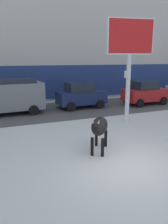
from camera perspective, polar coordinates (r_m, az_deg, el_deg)
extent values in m
plane|color=silver|center=(7.78, 10.74, -13.39)|extent=(120.00, 120.00, 0.00)
cube|color=#514F4C|center=(15.41, -6.84, 0.46)|extent=(60.00, 5.60, 0.01)
cube|color=beige|center=(21.57, -12.25, 21.40)|extent=(44.00, 6.00, 13.00)
cube|color=navy|center=(18.47, -9.83, 7.59)|extent=(43.12, 0.10, 2.80)
ellipsoid|color=black|center=(8.37, 4.09, -3.65)|extent=(1.28, 1.50, 0.64)
cylinder|color=black|center=(8.12, 4.88, -9.26)|extent=(0.12, 0.12, 0.70)
cylinder|color=black|center=(8.18, 2.14, -9.06)|extent=(0.12, 0.12, 0.70)
cylinder|color=black|center=(9.03, 5.71, -6.87)|extent=(0.12, 0.12, 0.70)
cylinder|color=black|center=(9.08, 3.25, -6.71)|extent=(0.12, 0.12, 0.70)
cylinder|color=black|center=(7.61, 3.29, -4.01)|extent=(0.48, 0.54, 0.44)
ellipsoid|color=black|center=(7.37, 3.03, -3.78)|extent=(0.45, 0.50, 0.28)
cone|color=beige|center=(7.35, 3.94, -2.55)|extent=(0.13, 0.11, 0.15)
cone|color=beige|center=(7.38, 2.25, -2.45)|extent=(0.13, 0.11, 0.15)
cylinder|color=black|center=(9.08, 4.68, -3.94)|extent=(0.06, 0.06, 0.60)
ellipsoid|color=beige|center=(8.63, 4.23, -5.21)|extent=(0.36, 0.37, 0.20)
cylinder|color=silver|center=(12.26, 11.40, 5.89)|extent=(0.24, 0.24, 3.80)
cube|color=silver|center=(12.20, 12.04, 18.78)|extent=(2.51, 0.67, 1.82)
cube|color=red|center=(12.18, 12.12, 18.79)|extent=(2.39, 0.61, 1.70)
cube|color=slate|center=(14.87, -19.60, 3.87)|extent=(4.67, 2.07, 1.70)
cube|color=#1E232D|center=(14.77, -18.74, 7.79)|extent=(3.06, 1.78, 0.30)
cylinder|color=black|center=(16.13, -14.36, 1.88)|extent=(0.65, 0.24, 0.64)
cylinder|color=black|center=(14.30, -13.04, 0.46)|extent=(0.65, 0.24, 0.64)
cube|color=#19234C|center=(16.03, -0.73, 3.88)|extent=(3.56, 1.83, 0.90)
cube|color=#1E232D|center=(15.86, -1.24, 6.58)|extent=(1.85, 1.56, 0.64)
cylinder|color=black|center=(17.34, 1.62, 3.11)|extent=(0.65, 0.24, 0.64)
cylinder|color=black|center=(15.85, 4.28, 2.07)|extent=(0.65, 0.24, 0.64)
cylinder|color=black|center=(16.50, -5.53, 2.51)|extent=(0.65, 0.24, 0.64)
cylinder|color=black|center=(14.93, -3.45, 1.35)|extent=(0.65, 0.24, 0.64)
cube|color=red|center=(17.97, 15.72, 4.44)|extent=(3.56, 1.83, 0.90)
cube|color=#1E232D|center=(17.77, 15.50, 6.86)|extent=(1.85, 1.56, 0.64)
cylinder|color=black|center=(19.40, 16.64, 3.68)|extent=(0.65, 0.24, 0.64)
cylinder|color=black|center=(18.17, 20.10, 2.77)|extent=(0.65, 0.24, 0.64)
cylinder|color=black|center=(18.02, 11.11, 3.27)|extent=(0.65, 0.24, 0.64)
cylinder|color=black|center=(16.69, 14.44, 2.26)|extent=(0.65, 0.24, 0.64)
cylinder|color=#282833|center=(17.42, -18.02, 2.89)|extent=(0.24, 0.24, 0.88)
cube|color=brown|center=(17.30, -18.21, 5.36)|extent=(0.36, 0.22, 0.64)
sphere|color=#9E7051|center=(17.25, -18.32, 6.77)|extent=(0.20, 0.20, 0.20)
cylinder|color=gray|center=(13.94, 11.05, 3.92)|extent=(0.08, 0.08, 2.40)
cube|color=silver|center=(13.78, 11.32, 9.67)|extent=(0.44, 0.04, 0.44)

